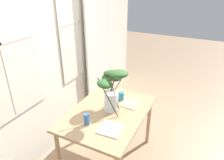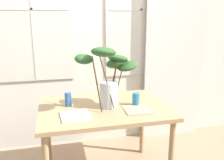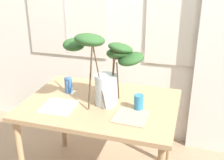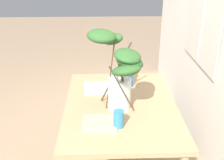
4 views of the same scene
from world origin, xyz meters
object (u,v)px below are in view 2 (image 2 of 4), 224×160
object	(u,v)px
drinking_glass_blue_left	(68,99)
plate_square_left	(75,116)
plate_square_right	(137,110)
dining_table	(104,115)
vase_with_branches	(110,74)
drinking_glass_blue_right	(136,99)

from	to	relation	value
drinking_glass_blue_left	plate_square_left	bearing A→B (deg)	-81.90
plate_square_right	dining_table	bearing A→B (deg)	150.38
drinking_glass_blue_left	plate_square_left	size ratio (longest dim) A/B	0.53
drinking_glass_blue_left	plate_square_right	xyz separation A→B (m)	(0.59, -0.26, -0.06)
vase_with_branches	drinking_glass_blue_left	world-z (taller)	vase_with_branches
drinking_glass_blue_right	drinking_glass_blue_left	bearing A→B (deg)	168.26
dining_table	vase_with_branches	distance (m)	0.40
dining_table	plate_square_right	size ratio (longest dim) A/B	5.03
plate_square_left	vase_with_branches	bearing A→B (deg)	24.32
vase_with_branches	drinking_glass_blue_left	xyz separation A→B (m)	(-0.38, 0.12, -0.25)
dining_table	drinking_glass_blue_right	size ratio (longest dim) A/B	10.00
vase_with_branches	drinking_glass_blue_left	distance (m)	0.46
plate_square_left	plate_square_right	distance (m)	0.56
plate_square_right	drinking_glass_blue_right	bearing A→B (deg)	77.67
plate_square_right	vase_with_branches	bearing A→B (deg)	147.58
dining_table	plate_square_left	world-z (taller)	plate_square_left
dining_table	vase_with_branches	size ratio (longest dim) A/B	1.92
dining_table	plate_square_left	bearing A→B (deg)	-148.27
dining_table	plate_square_left	xyz separation A→B (m)	(-0.28, -0.17, 0.09)
drinking_glass_blue_left	plate_square_right	size ratio (longest dim) A/B	0.55
vase_with_branches	plate_square_left	xyz separation A→B (m)	(-0.34, -0.15, -0.31)
drinking_glass_blue_left	drinking_glass_blue_right	world-z (taller)	drinking_glass_blue_left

